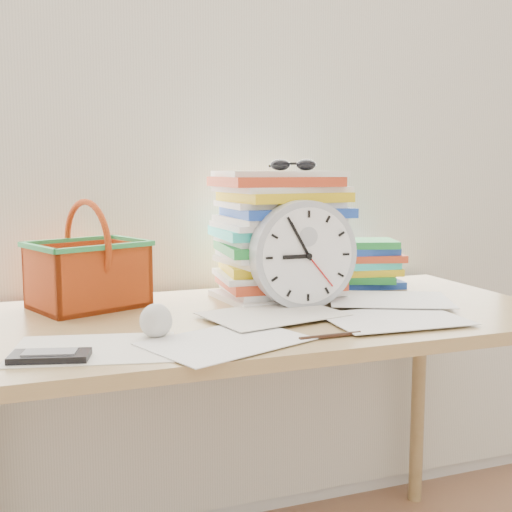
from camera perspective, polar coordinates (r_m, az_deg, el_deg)
name	(u,v)px	position (r m, az deg, el deg)	size (l,w,h in m)	color
curtain	(218,96)	(1.88, -3.40, 14.05)	(2.40, 0.01, 2.50)	silver
desk	(265,343)	(1.56, 0.82, -7.74)	(1.40, 0.70, 0.75)	olive
paper_stack	(279,235)	(1.71, 2.06, 1.89)	(0.34, 0.28, 0.34)	white
clock	(303,255)	(1.58, 4.23, 0.13)	(0.27, 0.27, 0.05)	#AAAFB6
sunglasses	(293,165)	(1.73, 3.33, 8.10)	(0.14, 0.12, 0.03)	black
book_stack	(359,263)	(1.90, 9.15, -0.63)	(0.24, 0.18, 0.14)	white
basket	(87,255)	(1.64, -14.76, 0.09)	(0.26, 0.20, 0.26)	#BA4212
crumpled_ball	(156,320)	(1.33, -8.91, -5.67)	(0.07, 0.07, 0.07)	silver
pen	(330,336)	(1.32, 6.63, -7.07)	(0.01, 0.01, 0.14)	black
calculator	(50,357)	(1.22, -17.84, -8.51)	(0.14, 0.07, 0.01)	black
scattered_papers	(265,310)	(1.54, 0.82, -4.85)	(1.26, 0.42, 0.02)	white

